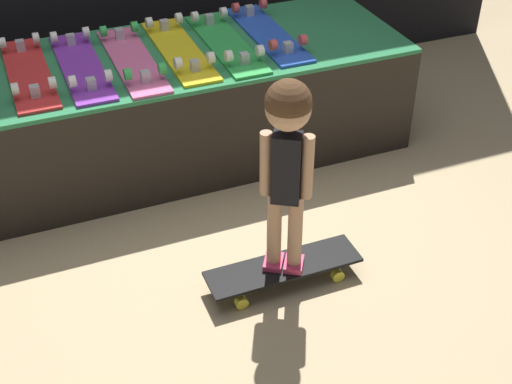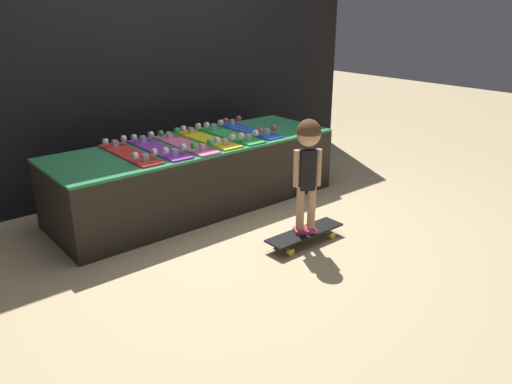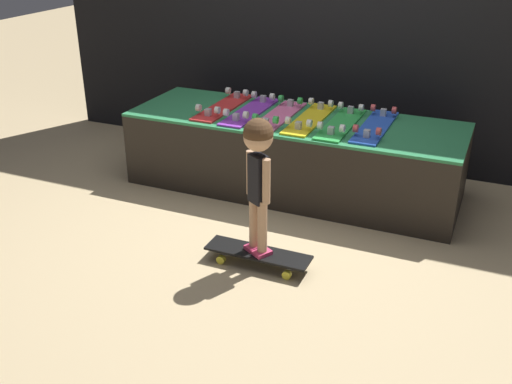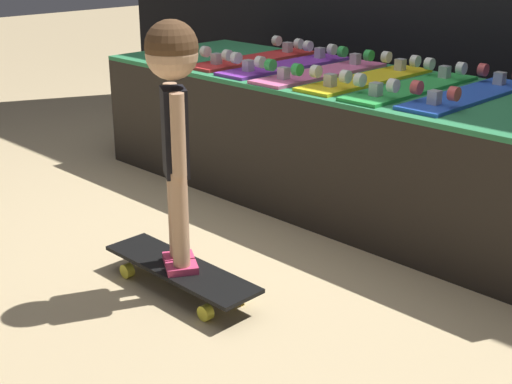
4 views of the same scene
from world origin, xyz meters
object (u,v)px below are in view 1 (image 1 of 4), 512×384
(skateboard_green_on_rack, at_px, (226,42))
(skateboard_on_floor, at_px, (283,269))
(skateboard_yellow_on_rack, at_px, (179,49))
(child, at_px, (287,143))
(skateboard_blue_on_rack, at_px, (268,32))
(skateboard_purple_on_rack, at_px, (81,65))
(skateboard_pink_on_rack, at_px, (132,58))
(skateboard_red_on_rack, at_px, (28,72))

(skateboard_green_on_rack, xyz_separation_m, skateboard_on_floor, (-0.17, -1.11, -0.51))
(skateboard_yellow_on_rack, distance_m, child, 1.13)
(skateboard_green_on_rack, distance_m, skateboard_blue_on_rack, 0.24)
(skateboard_yellow_on_rack, bearing_deg, skateboard_blue_on_rack, 2.51)
(skateboard_purple_on_rack, distance_m, skateboard_yellow_on_rack, 0.47)
(skateboard_yellow_on_rack, bearing_deg, skateboard_pink_on_rack, -174.16)
(skateboard_on_floor, bearing_deg, skateboard_yellow_on_rack, 93.61)
(skateboard_blue_on_rack, distance_m, child, 1.21)
(child, bearing_deg, skateboard_blue_on_rack, 101.73)
(skateboard_green_on_rack, bearing_deg, skateboard_purple_on_rack, 179.19)
(skateboard_red_on_rack, height_order, skateboard_yellow_on_rack, same)
(skateboard_blue_on_rack, bearing_deg, skateboard_green_on_rack, -171.67)
(skateboard_purple_on_rack, xyz_separation_m, skateboard_yellow_on_rack, (0.47, 0.00, 0.00))
(child, bearing_deg, skateboard_purple_on_rack, 147.01)
(skateboard_purple_on_rack, bearing_deg, skateboard_blue_on_rack, 1.49)
(skateboard_red_on_rack, height_order, skateboard_blue_on_rack, same)
(skateboard_red_on_rack, distance_m, skateboard_blue_on_rack, 1.18)
(skateboard_pink_on_rack, relative_size, skateboard_green_on_rack, 1.00)
(skateboard_pink_on_rack, xyz_separation_m, skateboard_on_floor, (0.31, -1.10, -0.51))
(skateboard_purple_on_rack, height_order, child, child)
(skateboard_purple_on_rack, relative_size, child, 0.91)
(skateboard_purple_on_rack, relative_size, skateboard_pink_on_rack, 1.00)
(skateboard_purple_on_rack, bearing_deg, skateboard_yellow_on_rack, 0.46)
(skateboard_red_on_rack, distance_m, skateboard_green_on_rack, 0.94)
(skateboard_yellow_on_rack, relative_size, child, 0.91)
(skateboard_pink_on_rack, height_order, skateboard_green_on_rack, same)
(skateboard_pink_on_rack, distance_m, skateboard_yellow_on_rack, 0.24)
(skateboard_red_on_rack, xyz_separation_m, skateboard_yellow_on_rack, (0.71, -0.02, 0.00))
(skateboard_purple_on_rack, xyz_separation_m, skateboard_pink_on_rack, (0.24, -0.02, 0.00))
(skateboard_pink_on_rack, bearing_deg, skateboard_purple_on_rack, 175.07)
(skateboard_on_floor, bearing_deg, child, 0.00)
(skateboard_yellow_on_rack, xyz_separation_m, skateboard_green_on_rack, (0.24, -0.01, 0.00))
(skateboard_yellow_on_rack, xyz_separation_m, child, (0.07, -1.12, 0.09))
(skateboard_yellow_on_rack, height_order, skateboard_blue_on_rack, same)
(skateboard_blue_on_rack, bearing_deg, skateboard_red_on_rack, -179.83)
(skateboard_on_floor, bearing_deg, skateboard_blue_on_rack, 70.63)
(skateboard_on_floor, distance_m, child, 0.60)
(skateboard_pink_on_rack, xyz_separation_m, skateboard_yellow_on_rack, (0.24, 0.02, 0.00))
(skateboard_pink_on_rack, relative_size, skateboard_yellow_on_rack, 1.00)
(skateboard_pink_on_rack, xyz_separation_m, child, (0.31, -1.10, 0.09))
(skateboard_red_on_rack, height_order, skateboard_purple_on_rack, same)
(skateboard_red_on_rack, distance_m, skateboard_on_floor, 1.47)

